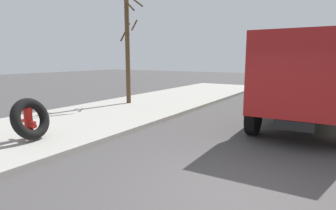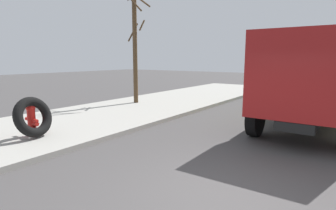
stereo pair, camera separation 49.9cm
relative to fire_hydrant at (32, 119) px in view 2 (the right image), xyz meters
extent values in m
plane|color=#423F3F|center=(0.18, -5.71, -0.64)|extent=(80.00, 80.00, 0.00)
cube|color=#99968E|center=(0.18, 0.79, -0.57)|extent=(36.00, 5.00, 0.15)
cylinder|color=red|center=(0.00, 0.01, -0.12)|extent=(0.22, 0.22, 0.73)
sphere|color=red|center=(0.00, 0.01, 0.30)|extent=(0.25, 0.25, 0.25)
cylinder|color=red|center=(0.00, -0.19, -0.04)|extent=(0.10, 0.17, 0.10)
cylinder|color=red|center=(0.00, 0.20, -0.04)|extent=(0.10, 0.17, 0.10)
cylinder|color=red|center=(0.00, -0.19, -0.12)|extent=(0.12, 0.17, 0.12)
torus|color=black|center=(-0.06, -0.20, 0.08)|extent=(1.21, 0.77, 1.15)
cube|color=gold|center=(7.57, -6.13, 0.96)|extent=(4.84, 2.58, 1.60)
cube|color=maroon|center=(3.97, -6.19, 1.26)|extent=(2.04, 2.53, 2.20)
cube|color=black|center=(6.47, -6.14, 0.03)|extent=(7.01, 1.02, 0.24)
cylinder|color=black|center=(4.14, -4.94, -0.09)|extent=(1.11, 0.32, 1.10)
cylinder|color=black|center=(8.74, -4.85, -0.09)|extent=(1.11, 0.32, 1.10)
cube|color=#237033|center=(12.08, -5.51, 0.96)|extent=(4.82, 2.53, 1.60)
cube|color=maroon|center=(15.68, -5.53, 1.26)|extent=(2.02, 2.51, 2.20)
cube|color=black|center=(13.18, -5.51, 0.03)|extent=(7.01, 0.95, 0.24)
cylinder|color=black|center=(15.49, -4.28, -0.09)|extent=(1.10, 0.31, 1.10)
cylinder|color=black|center=(10.89, -4.25, -0.09)|extent=(1.10, 0.31, 1.10)
cube|color=#1E3899|center=(21.39, -5.31, 0.96)|extent=(4.80, 2.50, 1.60)
cube|color=black|center=(22.49, -5.31, 0.03)|extent=(7.00, 0.90, 0.24)
cylinder|color=black|center=(24.79, -4.06, -0.09)|extent=(1.10, 0.30, 1.10)
cylinder|color=black|center=(20.19, -4.06, -0.09)|extent=(1.10, 0.30, 1.10)
cylinder|color=black|center=(32.07, -3.54, -0.09)|extent=(1.11, 0.32, 1.10)
cylinder|color=black|center=(36.67, -3.43, -0.09)|extent=(1.11, 0.32, 1.10)
cylinder|color=#4C3823|center=(6.13, 1.63, 2.20)|extent=(0.21, 0.21, 5.38)
cylinder|color=#4C3823|center=(5.78, 1.42, 4.23)|extent=(0.52, 0.78, 0.94)
cylinder|color=#4C3823|center=(6.23, 1.85, 2.89)|extent=(0.52, 0.31, 0.89)
cylinder|color=#4C3823|center=(6.43, 1.44, 3.21)|extent=(0.46, 0.68, 0.44)
camera|label=1|loc=(-4.17, -7.05, 1.66)|focal=29.42mm
camera|label=2|loc=(-3.89, -7.46, 1.66)|focal=29.42mm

